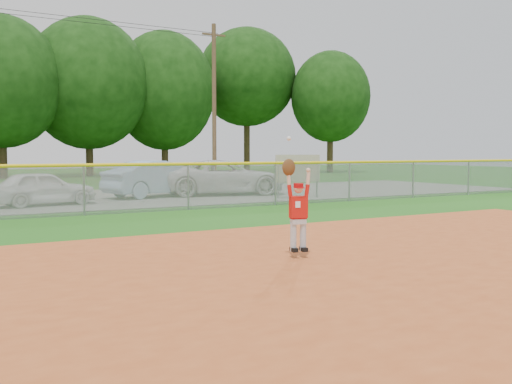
% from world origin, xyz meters
% --- Properties ---
extents(ground, '(120.00, 120.00, 0.00)m').
position_xyz_m(ground, '(0.00, 0.00, 0.00)').
color(ground, '#1F5A14').
rests_on(ground, ground).
extents(clay_infield, '(24.00, 16.00, 0.04)m').
position_xyz_m(clay_infield, '(0.00, -3.00, 0.02)').
color(clay_infield, '#AD4B1F').
rests_on(clay_infield, ground).
extents(parking_strip, '(44.00, 10.00, 0.03)m').
position_xyz_m(parking_strip, '(0.00, 16.00, 0.01)').
color(parking_strip, slate).
rests_on(parking_strip, ground).
extents(car_white_a, '(3.74, 2.00, 1.21)m').
position_xyz_m(car_white_a, '(-0.57, 13.71, 0.64)').
color(car_white_a, white).
rests_on(car_white_a, parking_strip).
extents(car_blue, '(4.82, 2.77, 1.50)m').
position_xyz_m(car_blue, '(4.26, 15.43, 0.78)').
color(car_blue, '#90B4D8').
rests_on(car_blue, parking_strip).
extents(car_white_b, '(5.81, 3.55, 1.50)m').
position_xyz_m(car_white_b, '(7.16, 15.10, 0.78)').
color(car_white_b, white).
rests_on(car_white_b, parking_strip).
extents(sponsor_sign, '(2.00, 0.25, 1.78)m').
position_xyz_m(sponsor_sign, '(8.95, 11.99, 1.17)').
color(sponsor_sign, gray).
rests_on(sponsor_sign, ground).
extents(outfield_fence, '(40.06, 0.10, 1.55)m').
position_xyz_m(outfield_fence, '(0.00, 10.00, 0.88)').
color(outfield_fence, gray).
rests_on(outfield_fence, ground).
extents(power_lines, '(19.40, 0.24, 9.00)m').
position_xyz_m(power_lines, '(1.00, 22.00, 4.68)').
color(power_lines, '#4C3823').
rests_on(power_lines, ground).
extents(tree_line, '(62.37, 13.00, 14.43)m').
position_xyz_m(tree_line, '(0.96, 37.90, 7.53)').
color(tree_line, '#422D1C').
rests_on(tree_line, ground).
extents(ballplayer, '(0.54, 0.29, 2.01)m').
position_xyz_m(ballplayer, '(1.63, 1.09, 0.95)').
color(ballplayer, silver).
rests_on(ballplayer, ground).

